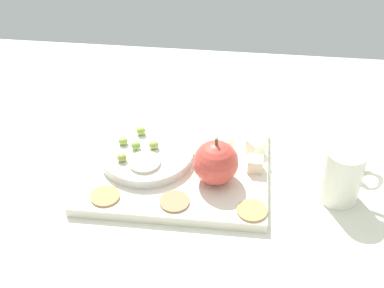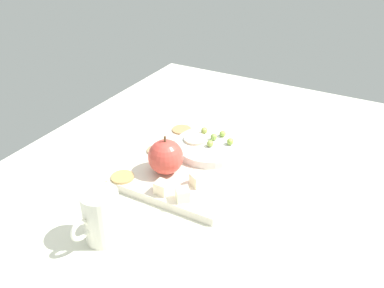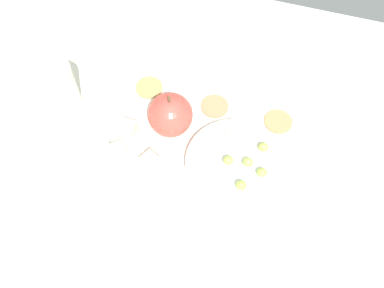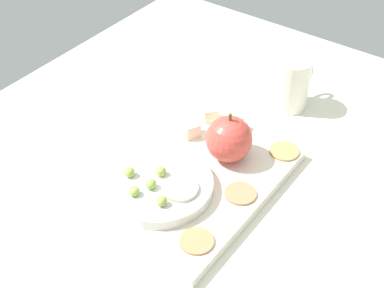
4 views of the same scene
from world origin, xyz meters
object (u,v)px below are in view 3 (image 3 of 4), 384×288
cheese_cube_1 (150,162)px  apple_slice_0 (240,141)px  grape_1 (248,162)px  platter (206,154)px  grape_3 (229,159)px  cup (57,88)px  grape_0 (241,185)px  grape_4 (262,172)px  grape_2 (263,147)px  serving_dish (236,164)px  cracker_2 (215,106)px  cracker_0 (278,122)px  cheese_cube_0 (128,129)px  cracker_1 (149,87)px  cheese_cube_2 (118,152)px  apple_whole (170,115)px

cheese_cube_1 → apple_slice_0: (-13.19, -7.64, 0.84)cm
cheese_cube_1 → grape_1: 15.93cm
platter → grape_3: bearing=157.6°
grape_1 → cup: size_ratio=0.17×
grape_0 → grape_4: grape_0 is taller
grape_0 → cup: 36.37cm
grape_1 → grape_2: (-1.79, -3.46, -0.04)cm
serving_dish → cup: size_ratio=1.67×
apple_slice_0 → cracker_2: bearing=-48.7°
cracker_0 → grape_3: 12.91cm
cheese_cube_0 → cracker_0: 26.17cm
grape_3 → apple_slice_0: (-0.90, -4.06, -0.46)cm
cracker_2 → grape_0: bearing=118.6°
cracker_1 → grape_4: (-23.46, 12.45, 2.33)cm
grape_1 → grape_3: same height
serving_dish → cheese_cube_1: 14.14cm
platter → cup: 28.64cm
grape_1 → grape_3: (3.10, 0.28, -0.04)cm
grape_1 → grape_2: 3.89cm
cheese_cube_0 → grape_2: grape_2 is taller
cracker_2 → grape_2: bearing=144.3°
serving_dish → apple_slice_0: size_ratio=3.06×
cheese_cube_0 → grape_3: bearing=175.3°
cracker_1 → serving_dish: bearing=149.3°
grape_2 → grape_3: same height
serving_dish → cracker_2: 12.53cm
cracker_2 → grape_1: 13.74cm
grape_2 → cup: (37.15, -1.10, 0.59)cm
cheese_cube_2 → grape_2: bearing=-162.9°
grape_1 → grape_3: bearing=5.2°
apple_whole → grape_3: 12.34cm
grape_3 → grape_4: (-5.66, 0.84, -0.06)cm
serving_dish → grape_1: 2.49cm
cracker_1 → grape_4: grape_4 is taller
grape_3 → grape_4: size_ratio=1.00×
platter → grape_2: 9.85cm
serving_dish → cheese_cube_2: 19.62cm
platter → cracker_1: cracker_1 is taller
cheese_cube_2 → grape_4: (-23.65, -2.45, 1.24)cm
grape_0 → grape_1: same height
cracker_2 → cup: cup is taller
apple_whole → grape_1: apple_whole is taller
cheese_cube_2 → cup: size_ratio=0.26×
grape_4 → cheese_cube_1: bearing=8.7°
cheese_cube_2 → serving_dish: bearing=-169.5°
cheese_cube_2 → apple_slice_0: cheese_cube_2 is taller
cheese_cube_1 → grape_4: 18.20cm
platter → grape_0: bearing=141.2°
cheese_cube_0 → cheese_cube_2: bearing=90.2°
cheese_cube_0 → grape_3: 18.12cm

